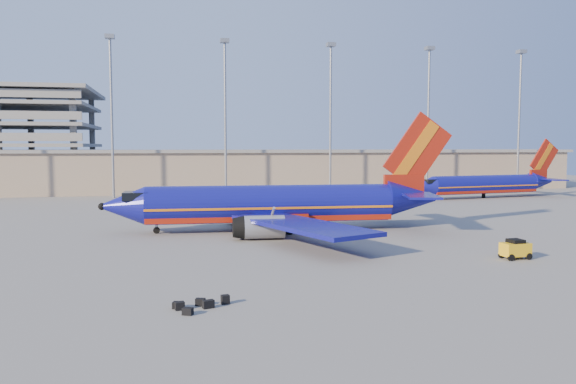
% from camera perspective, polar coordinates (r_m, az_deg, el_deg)
% --- Properties ---
extents(ground, '(220.00, 220.00, 0.00)m').
position_cam_1_polar(ground, '(60.24, 2.34, -4.11)').
color(ground, slate).
rests_on(ground, ground).
extents(terminal_building, '(122.00, 16.00, 8.50)m').
position_cam_1_polar(terminal_building, '(118.42, 0.40, 2.31)').
color(terminal_building, gray).
rests_on(terminal_building, ground).
extents(light_mast_row, '(101.60, 1.60, 28.65)m').
position_cam_1_polar(light_mast_row, '(105.91, -0.94, 9.20)').
color(light_mast_row, gray).
rests_on(light_mast_row, ground).
extents(aircraft_main, '(38.59, 37.10, 13.06)m').
position_cam_1_polar(aircraft_main, '(61.00, -0.97, -1.35)').
color(aircraft_main, navy).
rests_on(aircraft_main, ground).
extents(aircraft_second, '(31.20, 12.07, 10.62)m').
position_cam_1_polar(aircraft_second, '(106.20, 19.62, 0.75)').
color(aircraft_second, navy).
rests_on(aircraft_second, ground).
extents(baggage_tug, '(2.39, 1.57, 1.63)m').
position_cam_1_polar(baggage_tug, '(49.58, 22.09, -5.36)').
color(baggage_tug, gold).
rests_on(baggage_tug, ground).
extents(luggage_pile, '(3.32, 2.27, 0.53)m').
position_cam_1_polar(luggage_pile, '(32.89, -9.21, -11.21)').
color(luggage_pile, black).
rests_on(luggage_pile, ground).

